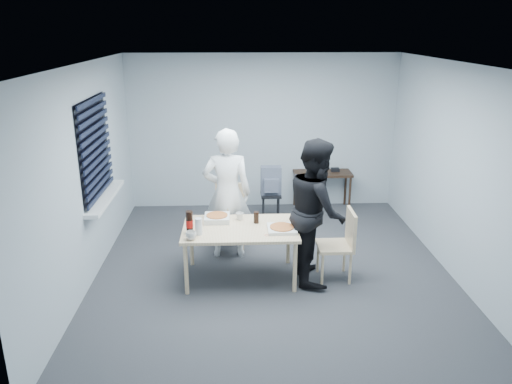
{
  "coord_description": "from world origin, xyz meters",
  "views": [
    {
      "loc": [
        -0.46,
        -5.8,
        3.0
      ],
      "look_at": [
        -0.21,
        0.1,
        1.04
      ],
      "focal_mm": 35.0,
      "sensor_mm": 36.0,
      "label": 1
    }
  ],
  "objects_px": {
    "person_white": "(227,194)",
    "mug_b": "(240,216)",
    "dining_table": "(240,232)",
    "mug_a": "(191,236)",
    "side_table": "(322,177)",
    "soda_bottle": "(190,223)",
    "chair_right": "(342,240)",
    "stool": "(271,200)",
    "backpack": "(271,181)",
    "person_black": "(316,211)",
    "chair_far": "(230,211)"
  },
  "relations": [
    {
      "from": "person_white",
      "to": "mug_b",
      "type": "height_order",
      "value": "person_white"
    },
    {
      "from": "chair_right",
      "to": "side_table",
      "type": "xyz_separation_m",
      "value": [
        0.18,
        2.52,
        0.06
      ]
    },
    {
      "from": "person_white",
      "to": "backpack",
      "type": "bearing_deg",
      "value": -118.15
    },
    {
      "from": "chair_right",
      "to": "stool",
      "type": "relative_size",
      "value": 1.99
    },
    {
      "from": "side_table",
      "to": "stool",
      "type": "height_order",
      "value": "side_table"
    },
    {
      "from": "person_black",
      "to": "soda_bottle",
      "type": "height_order",
      "value": "person_black"
    },
    {
      "from": "chair_far",
      "to": "chair_right",
      "type": "xyz_separation_m",
      "value": [
        1.38,
        -1.09,
        0.0
      ]
    },
    {
      "from": "chair_far",
      "to": "person_black",
      "type": "xyz_separation_m",
      "value": [
        1.05,
        -1.04,
        0.37
      ]
    },
    {
      "from": "mug_a",
      "to": "chair_right",
      "type": "bearing_deg",
      "value": 8.86
    },
    {
      "from": "side_table",
      "to": "mug_b",
      "type": "relative_size",
      "value": 9.74
    },
    {
      "from": "person_black",
      "to": "mug_a",
      "type": "relative_size",
      "value": 14.39
    },
    {
      "from": "side_table",
      "to": "soda_bottle",
      "type": "relative_size",
      "value": 3.58
    },
    {
      "from": "backpack",
      "to": "soda_bottle",
      "type": "height_order",
      "value": "soda_bottle"
    },
    {
      "from": "side_table",
      "to": "person_black",
      "type": "bearing_deg",
      "value": -101.52
    },
    {
      "from": "dining_table",
      "to": "backpack",
      "type": "xyz_separation_m",
      "value": [
        0.51,
        1.94,
        0.05
      ]
    },
    {
      "from": "backpack",
      "to": "soda_bottle",
      "type": "distance_m",
      "value": 2.36
    },
    {
      "from": "mug_a",
      "to": "soda_bottle",
      "type": "bearing_deg",
      "value": 98.77
    },
    {
      "from": "chair_right",
      "to": "mug_b",
      "type": "relative_size",
      "value": 8.9
    },
    {
      "from": "dining_table",
      "to": "mug_a",
      "type": "relative_size",
      "value": 11.31
    },
    {
      "from": "mug_b",
      "to": "person_white",
      "type": "bearing_deg",
      "value": 110.83
    },
    {
      "from": "person_white",
      "to": "mug_a",
      "type": "height_order",
      "value": "person_white"
    },
    {
      "from": "person_white",
      "to": "person_black",
      "type": "distance_m",
      "value": 1.28
    },
    {
      "from": "mug_a",
      "to": "mug_b",
      "type": "relative_size",
      "value": 1.23
    },
    {
      "from": "mug_a",
      "to": "soda_bottle",
      "type": "xyz_separation_m",
      "value": [
        -0.03,
        0.2,
        0.08
      ]
    },
    {
      "from": "chair_far",
      "to": "person_white",
      "type": "bearing_deg",
      "value": -95.33
    },
    {
      "from": "chair_right",
      "to": "side_table",
      "type": "bearing_deg",
      "value": 85.87
    },
    {
      "from": "chair_right",
      "to": "mug_b",
      "type": "bearing_deg",
      "value": 166.03
    },
    {
      "from": "stool",
      "to": "backpack",
      "type": "xyz_separation_m",
      "value": [
        -0.0,
        -0.01,
        0.33
      ]
    },
    {
      "from": "dining_table",
      "to": "chair_far",
      "type": "relative_size",
      "value": 1.56
    },
    {
      "from": "side_table",
      "to": "soda_bottle",
      "type": "height_order",
      "value": "soda_bottle"
    },
    {
      "from": "person_black",
      "to": "mug_a",
      "type": "xyz_separation_m",
      "value": [
        -1.49,
        -0.33,
        -0.16
      ]
    },
    {
      "from": "person_white",
      "to": "soda_bottle",
      "type": "xyz_separation_m",
      "value": [
        -0.43,
        -0.82,
        -0.08
      ]
    },
    {
      "from": "chair_far",
      "to": "person_black",
      "type": "distance_m",
      "value": 1.53
    },
    {
      "from": "chair_far",
      "to": "chair_right",
      "type": "relative_size",
      "value": 1.0
    },
    {
      "from": "person_black",
      "to": "mug_b",
      "type": "height_order",
      "value": "person_black"
    },
    {
      "from": "chair_right",
      "to": "soda_bottle",
      "type": "xyz_separation_m",
      "value": [
        -1.84,
        -0.09,
        0.3
      ]
    },
    {
      "from": "side_table",
      "to": "backpack",
      "type": "distance_m",
      "value": 1.06
    },
    {
      "from": "person_black",
      "to": "soda_bottle",
      "type": "bearing_deg",
      "value": 94.95
    },
    {
      "from": "dining_table",
      "to": "soda_bottle",
      "type": "relative_size",
      "value": 5.11
    },
    {
      "from": "side_table",
      "to": "person_white",
      "type": "bearing_deg",
      "value": -131.68
    },
    {
      "from": "stool",
      "to": "mug_a",
      "type": "relative_size",
      "value": 3.63
    },
    {
      "from": "mug_b",
      "to": "dining_table",
      "type": "bearing_deg",
      "value": -89.1
    },
    {
      "from": "dining_table",
      "to": "side_table",
      "type": "xyz_separation_m",
      "value": [
        1.43,
        2.46,
        -0.05
      ]
    },
    {
      "from": "person_black",
      "to": "side_table",
      "type": "xyz_separation_m",
      "value": [
        0.5,
        2.47,
        -0.31
      ]
    },
    {
      "from": "dining_table",
      "to": "soda_bottle",
      "type": "distance_m",
      "value": 0.64
    },
    {
      "from": "stool",
      "to": "chair_right",
      "type": "bearing_deg",
      "value": -69.96
    },
    {
      "from": "backpack",
      "to": "mug_b",
      "type": "xyz_separation_m",
      "value": [
        -0.52,
        -1.68,
        0.06
      ]
    },
    {
      "from": "person_white",
      "to": "soda_bottle",
      "type": "bearing_deg",
      "value": 62.11
    },
    {
      "from": "chair_right",
      "to": "soda_bottle",
      "type": "relative_size",
      "value": 3.27
    },
    {
      "from": "side_table",
      "to": "stool",
      "type": "xyz_separation_m",
      "value": [
        -0.91,
        -0.51,
        -0.24
      ]
    }
  ]
}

